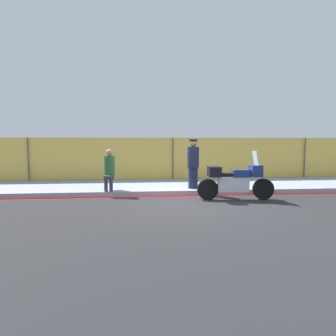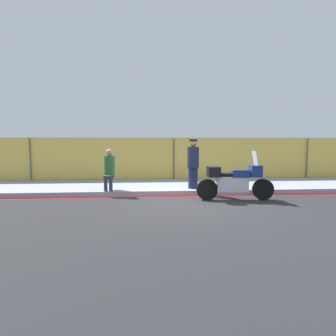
{
  "view_description": "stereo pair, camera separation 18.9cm",
  "coord_description": "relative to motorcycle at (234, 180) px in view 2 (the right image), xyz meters",
  "views": [
    {
      "loc": [
        -1.46,
        -8.3,
        1.76
      ],
      "look_at": [
        -0.44,
        1.92,
        0.84
      ],
      "focal_mm": 32.0,
      "sensor_mm": 36.0,
      "label": 1
    },
    {
      "loc": [
        -1.27,
        -8.32,
        1.76
      ],
      "look_at": [
        -0.44,
        1.92,
        0.84
      ],
      "focal_mm": 32.0,
      "sensor_mm": 36.0,
      "label": 2
    }
  ],
  "objects": [
    {
      "name": "officer_standing",
      "position": [
        -1.05,
        1.26,
        0.43
      ],
      "size": [
        0.39,
        0.39,
        1.66
      ],
      "color": "#191E38",
      "rests_on": "sidewalk"
    },
    {
      "name": "motorcycle",
      "position": [
        0.0,
        0.0,
        0.0
      ],
      "size": [
        2.33,
        0.6,
        1.47
      ],
      "rotation": [
        0.0,
        0.0,
        -0.07
      ],
      "color": "black",
      "rests_on": "ground_plane"
    },
    {
      "name": "curb_paint_stripe",
      "position": [
        -1.44,
        0.66,
        -0.59
      ],
      "size": [
        43.75,
        0.18,
        0.01
      ],
      "color": "red",
      "rests_on": "ground_plane"
    },
    {
      "name": "ground_plane",
      "position": [
        -1.44,
        -0.4,
        -0.59
      ],
      "size": [
        120.0,
        120.0,
        0.0
      ],
      "primitive_type": "plane",
      "color": "#262628"
    },
    {
      "name": "person_seated_on_curb",
      "position": [
        -3.85,
        1.22,
        0.32
      ],
      "size": [
        0.36,
        0.68,
        1.34
      ],
      "color": "#2D3342",
      "rests_on": "sidewalk"
    },
    {
      "name": "storefront_fence",
      "position": [
        -1.44,
        3.97,
        0.37
      ],
      "size": [
        41.56,
        0.17,
        1.92
      ],
      "color": "gold",
      "rests_on": "ground_plane"
    },
    {
      "name": "sidewalk",
      "position": [
        -1.44,
        2.31,
        -0.51
      ],
      "size": [
        43.75,
        3.13,
        0.17
      ],
      "color": "#8E93A3",
      "rests_on": "ground_plane"
    }
  ]
}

